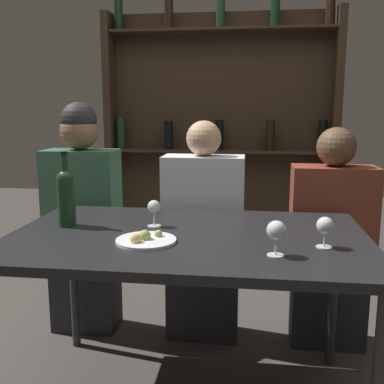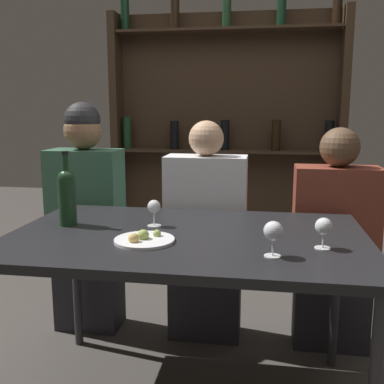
# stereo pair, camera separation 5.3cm
# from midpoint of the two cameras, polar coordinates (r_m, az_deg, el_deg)

# --- Properties ---
(dining_table) EXTENTS (1.47, 0.92, 0.77)m
(dining_table) POSITION_cam_midpoint_polar(r_m,az_deg,el_deg) (1.88, -1.38, -7.05)
(dining_table) COLOR black
(dining_table) RESTS_ON ground_plane
(wine_rack_wall) EXTENTS (1.82, 0.21, 2.12)m
(wine_rack_wall) POSITION_cam_midpoint_polar(r_m,az_deg,el_deg) (3.62, 3.12, 7.33)
(wine_rack_wall) COLOR #38281C
(wine_rack_wall) RESTS_ON ground_plane
(wine_bottle) EXTENTS (0.08, 0.08, 0.33)m
(wine_bottle) POSITION_cam_midpoint_polar(r_m,az_deg,el_deg) (2.03, -16.43, -0.36)
(wine_bottle) COLOR #19381E
(wine_bottle) RESTS_ON dining_table
(wine_glass_0) EXTENTS (0.06, 0.06, 0.12)m
(wine_glass_0) POSITION_cam_midpoint_polar(r_m,az_deg,el_deg) (1.96, -5.63, -2.06)
(wine_glass_0) COLOR silver
(wine_glass_0) RESTS_ON dining_table
(wine_glass_1) EXTENTS (0.07, 0.07, 0.13)m
(wine_glass_1) POSITION_cam_midpoint_polar(r_m,az_deg,el_deg) (1.59, 9.71, -4.96)
(wine_glass_1) COLOR silver
(wine_glass_1) RESTS_ON dining_table
(wine_glass_2) EXTENTS (0.06, 0.06, 0.12)m
(wine_glass_2) POSITION_cam_midpoint_polar(r_m,az_deg,el_deg) (1.72, 15.70, -4.25)
(wine_glass_2) COLOR silver
(wine_glass_2) RESTS_ON dining_table
(food_plate_0) EXTENTS (0.24, 0.24, 0.05)m
(food_plate_0) POSITION_cam_midpoint_polar(r_m,az_deg,el_deg) (1.75, -6.81, -5.97)
(food_plate_0) COLOR white
(food_plate_0) RESTS_ON dining_table
(seated_person_left) EXTENTS (0.41, 0.22, 1.32)m
(seated_person_left) POSITION_cam_midpoint_polar(r_m,az_deg,el_deg) (2.65, -14.21, -3.68)
(seated_person_left) COLOR #26262B
(seated_person_left) RESTS_ON ground_plane
(seated_person_center) EXTENTS (0.44, 0.22, 1.22)m
(seated_person_center) POSITION_cam_midpoint_polar(r_m,az_deg,el_deg) (2.50, 0.83, -5.99)
(seated_person_center) COLOR #26262B
(seated_person_center) RESTS_ON ground_plane
(seated_person_right) EXTENTS (0.43, 0.22, 1.19)m
(seated_person_right) POSITION_cam_midpoint_polar(r_m,az_deg,el_deg) (2.53, 16.61, -6.61)
(seated_person_right) COLOR #26262B
(seated_person_right) RESTS_ON ground_plane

